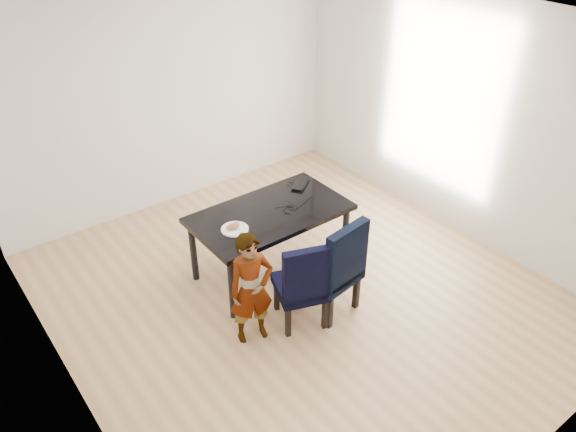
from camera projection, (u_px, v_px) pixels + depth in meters
floor at (300, 294)px, 5.77m from camera, size 4.50×5.00×0.01m
ceiling at (304, 24)px, 4.30m from camera, size 4.50×5.00×0.01m
wall_back at (171, 98)px, 6.71m from camera, size 4.50×0.01×2.70m
wall_front at (561, 340)px, 3.37m from camera, size 4.50×0.01×2.70m
wall_left at (48, 275)px, 3.89m from camera, size 0.01×5.00×2.70m
wall_right at (461, 118)px, 6.19m from camera, size 0.01×5.00×2.70m
dining_table at (271, 242)px, 5.90m from camera, size 1.60×0.90×0.75m
chair_left at (301, 280)px, 5.21m from camera, size 0.59×0.61×0.95m
chair_right at (328, 265)px, 5.33m from camera, size 0.57×0.58×1.04m
child at (251, 289)px, 4.97m from camera, size 0.47×0.37×1.13m
plate at (235, 229)px, 5.42m from camera, size 0.34×0.34×0.01m
sandwich at (233, 226)px, 5.40m from camera, size 0.17×0.10×0.06m
laptop at (296, 183)px, 6.17m from camera, size 0.39×0.36×0.03m
cable_tangle at (291, 209)px, 5.73m from camera, size 0.19×0.19×0.01m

